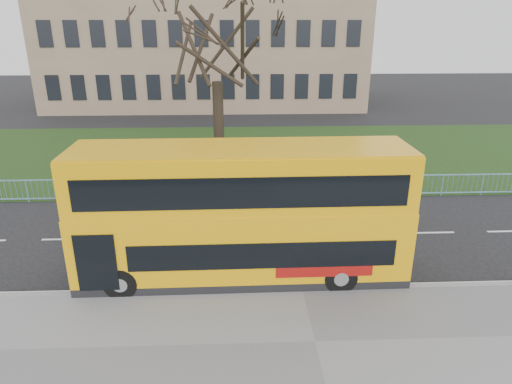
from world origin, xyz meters
TOP-DOWN VIEW (x-y plane):
  - ground at (0.00, 0.00)m, footprint 120.00×120.00m
  - kerb at (0.00, -1.55)m, footprint 80.00×0.20m
  - grass_verge at (0.00, 14.30)m, footprint 80.00×15.40m
  - guard_railing at (0.00, 6.60)m, footprint 40.00×0.12m
  - bare_tree at (-3.00, 10.00)m, footprint 8.47×8.47m
  - civic_building at (-5.00, 35.00)m, footprint 30.00×15.00m
  - yellow_bus at (-1.89, -0.51)m, footprint 10.63×2.64m

SIDE VIEW (x-z plane):
  - ground at x=0.00m, z-range 0.00..0.00m
  - grass_verge at x=0.00m, z-range 0.00..0.08m
  - kerb at x=0.00m, z-range 0.00..0.14m
  - guard_railing at x=0.00m, z-range 0.00..1.10m
  - yellow_bus at x=-1.89m, z-range 0.16..4.61m
  - bare_tree at x=-3.00m, z-range 0.08..12.17m
  - civic_building at x=-5.00m, z-range 0.00..14.00m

